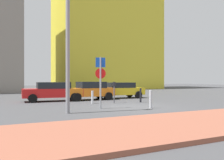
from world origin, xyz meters
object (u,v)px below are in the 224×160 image
Objects in this scene: parked_car_yellow at (119,90)px; street_lamp at (68,22)px; parking_sign_post at (100,76)px; traffic_bollard_near at (141,95)px; parking_meter at (114,89)px; traffic_bollard_far at (151,99)px; parked_car_orange at (90,90)px; parked_car_red at (53,91)px; traffic_bollard_mid at (92,97)px.

parked_car_yellow is 10.81m from street_lamp.
street_lamp reaches higher than parking_sign_post.
street_lamp is 7.37× the size of traffic_bollard_near.
parking_meter reaches higher than traffic_bollard_far.
parked_car_orange is at bearing -170.23° from parked_car_yellow.
parked_car_yellow is 7.75m from traffic_bollard_far.
parked_car_orange is 1.34× the size of parking_sign_post.
street_lamp reaches higher than traffic_bollard_near.
parking_meter is (2.17, 2.60, -0.89)m from parking_sign_post.
traffic_bollard_far is (1.10, -6.99, -0.26)m from parked_car_orange.
parked_car_red is at bearing 178.20° from parked_car_orange.
street_lamp reaches higher than parked_car_yellow.
traffic_bollard_far is (0.54, -3.66, -0.44)m from parking_meter.
parked_car_red reaches higher than parked_car_yellow.
parked_car_orange is 2.63× the size of parking_meter.
parking_meter is 0.19× the size of street_lamp.
parked_car_red is 5.09× the size of traffic_bollard_mid.
parked_car_red is 3.04× the size of parking_meter.
parking_sign_post is 4.90m from traffic_bollard_near.
traffic_bollard_far is (4.90, -0.00, -3.96)m from street_lamp.
traffic_bollard_far is at bearing -21.42° from parking_sign_post.
parked_car_red is at bearing 136.00° from parking_meter.
street_lamp is at bearing -154.34° from parking_sign_post.
traffic_bollard_near is 1.17× the size of traffic_bollard_mid.
parked_car_yellow is 4.98× the size of traffic_bollard_mid.
parked_car_red is 8.04m from street_lamp.
parking_sign_post reaches higher than parking_meter.
street_lamp is at bearing -140.07° from parking_meter.
parked_car_yellow is at bearing 75.69° from traffic_bollard_far.
traffic_bollard_far is at bearing -60.03° from parked_car_red.
traffic_bollard_far reaches higher than traffic_bollard_mid.
street_lamp is 6.39m from traffic_bollard_mid.
parked_car_orange is at bearing 61.46° from street_lamp.
street_lamp is at bearing -132.24° from parked_car_yellow.
street_lamp reaches higher than parked_car_orange.
parked_car_orange is 0.51× the size of street_lamp.
parking_sign_post is 0.38× the size of street_lamp.
traffic_bollard_mid is at bearing 165.63° from parking_meter.
parked_car_orange is 4.41× the size of traffic_bollard_mid.
street_lamp is 8.18m from traffic_bollard_near.
parked_car_red is at bearing 83.42° from street_lamp.
parked_car_red is 6.69m from traffic_bollard_near.
parked_car_yellow is 2.97× the size of parking_meter.
parked_car_red is 6.27m from parking_sign_post.
parked_car_orange is 3.11m from traffic_bollard_mid.
parking_sign_post is at bearing 25.66° from street_lamp.
parked_car_orange reaches higher than parked_car_red.
traffic_bollard_near is at bearing 28.56° from parking_sign_post.
traffic_bollard_mid is (2.87, 4.04, -4.04)m from street_lamp.
parked_car_yellow is 8.01m from parking_sign_post.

